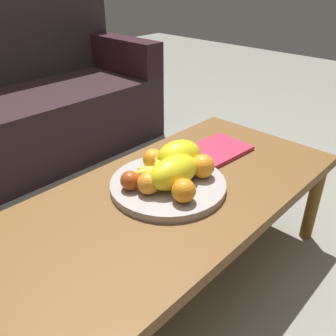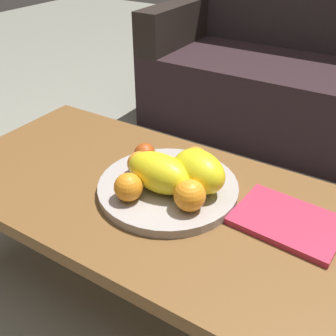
# 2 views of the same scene
# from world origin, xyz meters

# --- Properties ---
(ground_plane) EXTENTS (8.00, 8.00, 0.00)m
(ground_plane) POSITION_xyz_m (0.00, 0.00, 0.00)
(ground_plane) COLOR gray
(coffee_table) EXTENTS (1.26, 0.60, 0.39)m
(coffee_table) POSITION_xyz_m (0.00, 0.00, 0.35)
(coffee_table) COLOR brown
(coffee_table) RESTS_ON ground_plane
(couch) EXTENTS (1.70, 0.70, 0.90)m
(couch) POSITION_xyz_m (0.09, 1.33, 0.30)
(couch) COLOR black
(couch) RESTS_ON ground_plane
(fruit_bowl) EXTENTS (0.38, 0.38, 0.03)m
(fruit_bowl) POSITION_xyz_m (0.02, 0.03, 0.40)
(fruit_bowl) COLOR #A39B96
(fruit_bowl) RESTS_ON coffee_table
(melon_large_front) EXTENTS (0.19, 0.11, 0.10)m
(melon_large_front) POSITION_xyz_m (0.01, -0.01, 0.47)
(melon_large_front) COLOR yellow
(melon_large_front) RESTS_ON fruit_bowl
(melon_smaller_beside) EXTENTS (0.18, 0.15, 0.11)m
(melon_smaller_beside) POSITION_xyz_m (0.10, 0.05, 0.47)
(melon_smaller_beside) COLOR yellow
(melon_smaller_beside) RESTS_ON fruit_bowl
(orange_front) EXTENTS (0.07, 0.07, 0.07)m
(orange_front) POSITION_xyz_m (-0.03, -0.08, 0.45)
(orange_front) COLOR orange
(orange_front) RESTS_ON fruit_bowl
(orange_left) EXTENTS (0.08, 0.08, 0.08)m
(orange_left) POSITION_xyz_m (0.12, -0.04, 0.46)
(orange_left) COLOR orange
(orange_left) RESTS_ON fruit_bowl
(orange_right) EXTENTS (0.07, 0.07, 0.07)m
(orange_right) POSITION_xyz_m (-0.07, 0.02, 0.45)
(orange_right) COLOR orange
(orange_right) RESTS_ON fruit_bowl
(orange_back) EXTENTS (0.07, 0.07, 0.07)m
(orange_back) POSITION_xyz_m (0.05, 0.12, 0.45)
(orange_back) COLOR orange
(orange_back) RESTS_ON fruit_bowl
(apple_front) EXTENTS (0.06, 0.06, 0.06)m
(apple_front) POSITION_xyz_m (-0.10, 0.08, 0.45)
(apple_front) COLOR #A74217
(apple_front) RESTS_ON fruit_bowl
(banana_bunch) EXTENTS (0.15, 0.15, 0.06)m
(banana_bunch) POSITION_xyz_m (0.02, 0.07, 0.45)
(banana_bunch) COLOR yellow
(banana_bunch) RESTS_ON fruit_bowl
(magazine) EXTENTS (0.26, 0.20, 0.02)m
(magazine) POSITION_xyz_m (0.33, 0.07, 0.40)
(magazine) COLOR #BA2B46
(magazine) RESTS_ON coffee_table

